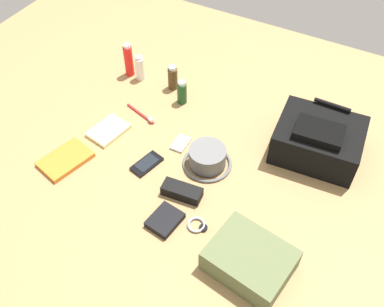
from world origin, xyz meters
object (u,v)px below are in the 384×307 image
paperback_novel (65,160)px  toiletry_pouch (250,259)px  toothpaste_tube (140,68)px  notepad (108,130)px  cell_phone (147,164)px  bucket_hat (207,158)px  shampoo_bottle (182,92)px  toothbrush (142,115)px  sunglasses_case (182,191)px  wristwatch (197,225)px  backpack (318,140)px  wallet (165,220)px  sunscreen_spray (129,60)px  media_player (181,143)px  cologne_bottle (173,78)px

paperback_novel → toiletry_pouch: bearing=-4.8°
toothpaste_tube → notepad: bearing=-78.2°
cell_phone → paperback_novel: bearing=-155.0°
bucket_hat → cell_phone: bucket_hat is taller
shampoo_bottle → toothbrush: shampoo_bottle is taller
shampoo_bottle → sunglasses_case: 0.49m
toothpaste_tube → toothbrush: toothpaste_tube is taller
wristwatch → toothbrush: (-0.45, 0.36, 0.00)m
toiletry_pouch → notepad: 0.77m
toiletry_pouch → shampoo_bottle: shampoo_bottle is taller
bucket_hat → wristwatch: bucket_hat is taller
backpack → notepad: backpack is taller
toothpaste_tube → backpack: bearing=-4.3°
toiletry_pouch → wallet: toiletry_pouch is taller
sunglasses_case → backpack: bearing=43.9°
cell_phone → sunglasses_case: (0.18, -0.06, 0.01)m
cell_phone → notepad: bearing=162.2°
sunscreen_spray → media_player: 0.50m
wristwatch → notepad: 0.56m
paperback_novel → shampoo_bottle: bearing=66.4°
cell_phone → shampoo_bottle: bearing=99.0°
toothpaste_tube → sunscreen_spray: bearing=176.1°
paperback_novel → cell_phone: paperback_novel is taller
toothpaste_tube → wristwatch: (0.59, -0.56, -0.05)m
paperback_novel → wristwatch: paperback_novel is taller
cell_phone → media_player: size_ratio=1.53×
wristwatch → sunglasses_case: 0.14m
toiletry_pouch → paperback_novel: toiletry_pouch is taller
toiletry_pouch → sunglasses_case: bearing=156.6°
media_player → notepad: size_ratio=0.57×
shampoo_bottle → cell_phone: shampoo_bottle is taller
toothbrush → notepad: size_ratio=1.05×
cologne_bottle → paperback_novel: bearing=-103.7°
bucket_hat → sunglasses_case: 0.17m
media_player → wristwatch: size_ratio=1.20×
notepad → backpack: bearing=30.7°
sunscreen_spray → sunglasses_case: (0.54, -0.48, -0.06)m
wallet → sunglasses_case: (-0.01, 0.12, 0.01)m
backpack → wallet: bearing=-122.1°
backpack → toothbrush: size_ratio=2.07×
wristwatch → toothpaste_tube: bearing=136.2°
bucket_hat → paperback_novel: bearing=-153.1°
sunglasses_case → cell_phone: bearing=155.9°
cologne_bottle → wallet: size_ratio=1.03×
bucket_hat → shampoo_bottle: shampoo_bottle is taller
bucket_hat → wallet: (-0.01, -0.29, -0.02)m
cell_phone → media_player: bearing=68.9°
paperback_novel → toothbrush: (0.12, 0.34, -0.00)m
sunscreen_spray → media_player: size_ratio=1.84×
shampoo_bottle → toothbrush: 0.19m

